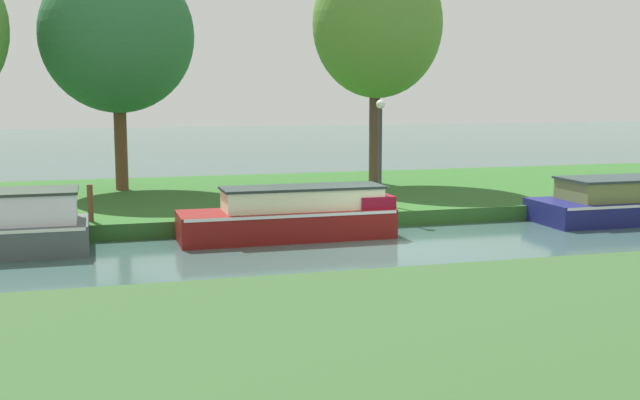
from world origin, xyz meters
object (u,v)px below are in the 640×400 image
Objects in this scene: lamp_post at (380,139)px; mooring_post_near at (312,198)px; maroon_cruiser at (294,215)px; mooring_post_far at (90,203)px; willow_tree_centre at (117,36)px; navy_barge at (627,203)px; willow_tree_right at (377,24)px.

mooring_post_near is (-2.11, -0.70, -1.44)m from lamp_post.
mooring_post_far reaches higher than maroon_cruiser.
willow_tree_centre reaches higher than mooring_post_near.
mooring_post_near is at bearing 0.00° from mooring_post_far.
mooring_post_near is (0.84, 1.42, 0.20)m from maroon_cruiser.
lamp_post is 2.65m from mooring_post_near.
mooring_post_far is (-0.95, -5.93, -4.32)m from willow_tree_centre.
navy_barge is 7.05× the size of mooring_post_near.
mooring_post_far is (-4.66, 1.42, 0.28)m from maroon_cruiser.
maroon_cruiser is 6.98× the size of mooring_post_near.
willow_tree_right is 5.98m from lamp_post.
mooring_post_near is at bearing 59.40° from maroon_cruiser.
mooring_post_far is at bearing -149.91° from willow_tree_right.
navy_barge is 8.57m from mooring_post_near.
lamp_post is 3.23× the size of mooring_post_far.
navy_barge is at bearing -5.79° from mooring_post_far.
willow_tree_right is 8.11m from mooring_post_near.
maroon_cruiser reaches higher than mooring_post_near.
willow_tree_centre is (-3.71, 7.34, 4.60)m from maroon_cruiser.
willow_tree_right is (-4.75, 6.74, 5.15)m from navy_barge.
willow_tree_centre is 0.93× the size of willow_tree_right.
willow_tree_centre is at bearing 141.86° from lamp_post.
navy_barge reaches higher than mooring_post_near.
mooring_post_far is at bearing 180.00° from mooring_post_near.
willow_tree_centre reaches higher than navy_barge.
mooring_post_far is (-9.20, -5.33, -4.80)m from willow_tree_right.
willow_tree_right is at bearing 125.18° from navy_barge.
willow_tree_centre reaches higher than maroon_cruiser.
lamp_post is (6.66, -5.23, -2.96)m from willow_tree_centre.
willow_tree_right is (8.24, -0.60, 0.48)m from willow_tree_centre.
willow_tree_centre is at bearing 127.46° from mooring_post_near.
lamp_post is (2.95, 2.12, 1.64)m from maroon_cruiser.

